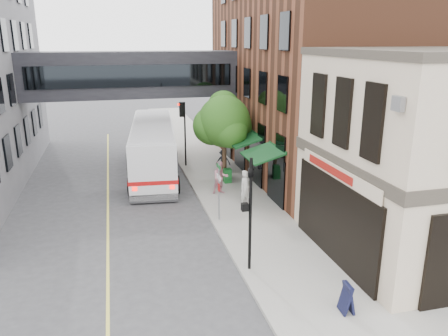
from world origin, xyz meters
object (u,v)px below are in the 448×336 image
bus (153,146)px  newspaper_box (227,176)px  sandwich_board (347,298)px  pedestrian_c (223,161)px  pedestrian_a (246,188)px  pedestrian_b (220,178)px

bus → newspaper_box: size_ratio=13.94×
sandwich_board → pedestrian_c: bearing=94.7°
pedestrian_c → sandwich_board: (0.05, -16.33, -0.26)m
pedestrian_a → pedestrian_b: (-0.87, 2.14, -0.01)m
pedestrian_a → pedestrian_c: size_ratio=1.26×
pedestrian_b → pedestrian_c: (1.21, 4.14, -0.19)m
pedestrian_b → newspaper_box: pedestrian_b is taller
bus → pedestrian_b: size_ratio=6.51×
newspaper_box → pedestrian_a: bearing=-93.4°
bus → pedestrian_a: 8.88m
pedestrian_a → newspaper_box: 4.02m
newspaper_box → sandwich_board: 14.04m
pedestrian_c → sandwich_board: size_ratio=1.51×
pedestrian_b → pedestrian_c: bearing=73.3°
newspaper_box → sandwich_board: bearing=-91.5°
bus → newspaper_box: bus is taller
pedestrian_b → sandwich_board: 12.26m
bus → pedestrian_a: (4.15, -7.82, -0.74)m
pedestrian_c → newspaper_box: pedestrian_c is taller
sandwich_board → bus: bearing=108.7°
pedestrian_a → newspaper_box: bearing=65.8°
pedestrian_c → bus: bearing=-174.0°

